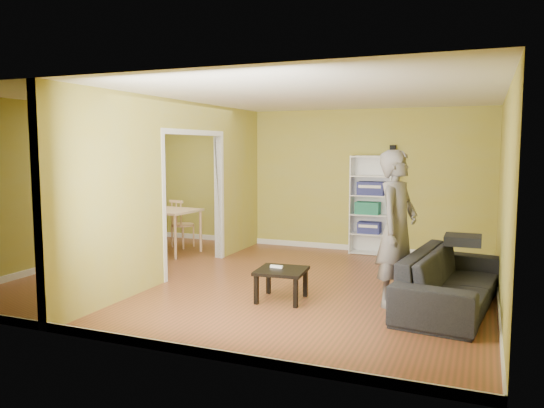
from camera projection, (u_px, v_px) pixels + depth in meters
The scene contains 15 objects.
room_shell at pixel (254, 191), 7.49m from camera, with size 6.50×6.50×6.50m.
partition at pixel (180, 188), 7.94m from camera, with size 0.22×5.50×2.60m, color gold, non-canonical shape.
wall_speaker at pixel (393, 148), 9.35m from camera, with size 0.10×0.10×0.10m, color black.
sofa at pixel (451, 271), 6.33m from camera, with size 0.99×2.30×0.88m, color black.
person at pixel (397, 215), 6.35m from camera, with size 0.63×0.80×2.21m, color slate.
bookshelf at pixel (372, 205), 9.50m from camera, with size 0.74×0.33×1.76m.
paper_box_navy_a at pixel (369, 228), 9.51m from camera, with size 0.40×0.26×0.20m, color navy.
paper_box_teal at pixel (368, 208), 9.49m from camera, with size 0.42×0.28×0.22m, color teal.
paper_box_navy_b at pixel (371, 188), 9.43m from camera, with size 0.46×0.30×0.24m, color navy.
coffee_table at pixel (281, 274), 6.62m from camera, with size 0.60×0.60×0.40m.
game_controller at pixel (277, 267), 6.69m from camera, with size 0.16×0.04×0.03m, color white.
dining_table at pixel (162, 213), 9.60m from camera, with size 1.28×0.85×0.80m.
chair_left at pixel (129, 226), 9.90m from camera, with size 0.41×0.41×0.90m, color #D5BC7D, non-canonical shape.
chair_near at pixel (145, 229), 9.13m from camera, with size 0.47×0.47×1.03m, color tan, non-canonical shape.
chair_far at pixel (183, 223), 10.13m from camera, with size 0.42×0.42×0.93m, color beige, non-canonical shape.
Camera 1 is at (3.03, -6.83, 1.92)m, focal length 35.00 mm.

